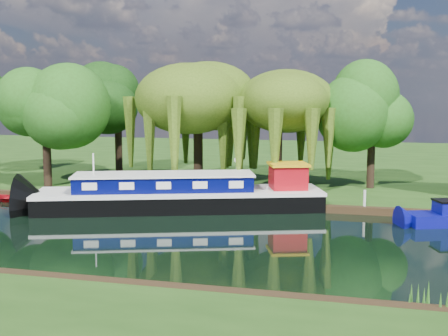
# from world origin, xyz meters

# --- Properties ---
(ground) EXTENTS (120.00, 120.00, 0.00)m
(ground) POSITION_xyz_m (0.00, 0.00, 0.00)
(ground) COLOR black
(far_bank) EXTENTS (120.00, 52.00, 0.45)m
(far_bank) POSITION_xyz_m (0.00, 34.00, 0.23)
(far_bank) COLOR #1C3E11
(far_bank) RESTS_ON ground
(dutch_barge) EXTENTS (18.22, 9.61, 3.77)m
(dutch_barge) POSITION_xyz_m (-2.19, 6.89, 0.94)
(dutch_barge) COLOR black
(dutch_barge) RESTS_ON ground
(red_dinghy) EXTENTS (3.23, 2.43, 0.64)m
(red_dinghy) POSITION_xyz_m (-14.56, 6.72, 0.00)
(red_dinghy) COLOR #9B0B13
(red_dinghy) RESTS_ON ground
(willow_left) EXTENTS (7.32, 7.32, 8.77)m
(willow_left) POSITION_xyz_m (-3.35, 14.23, 6.82)
(willow_left) COLOR black
(willow_left) RESTS_ON far_bank
(willow_right) EXTENTS (6.36, 6.36, 7.75)m
(willow_right) POSITION_xyz_m (2.81, 13.51, 6.11)
(willow_right) COLOR black
(willow_right) RESTS_ON far_bank
(tree_far_left) EXTENTS (5.45, 5.45, 8.77)m
(tree_far_left) POSITION_xyz_m (-13.91, 10.48, 6.45)
(tree_far_left) COLOR black
(tree_far_left) RESTS_ON far_bank
(tree_far_mid) EXTENTS (5.36, 5.36, 8.76)m
(tree_far_mid) POSITION_xyz_m (-11.62, 18.01, 6.49)
(tree_far_mid) COLOR black
(tree_far_mid) RESTS_ON far_bank
(tree_far_right) EXTENTS (4.87, 4.87, 7.98)m
(tree_far_right) POSITION_xyz_m (9.38, 15.74, 5.94)
(tree_far_right) COLOR black
(tree_far_right) RESTS_ON far_bank
(lamppost) EXTENTS (0.36, 0.36, 2.56)m
(lamppost) POSITION_xyz_m (0.50, 10.50, 2.42)
(lamppost) COLOR silver
(lamppost) RESTS_ON far_bank
(mooring_posts) EXTENTS (19.16, 0.16, 1.00)m
(mooring_posts) POSITION_xyz_m (-0.50, 8.40, 0.95)
(mooring_posts) COLOR silver
(mooring_posts) RESTS_ON far_bank
(reeds_near) EXTENTS (33.70, 1.50, 1.10)m
(reeds_near) POSITION_xyz_m (6.87, -7.57, 0.55)
(reeds_near) COLOR #1E5516
(reeds_near) RESTS_ON ground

